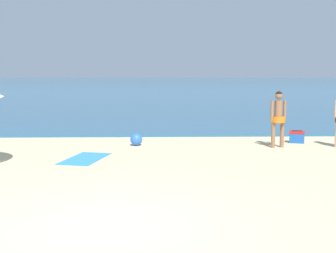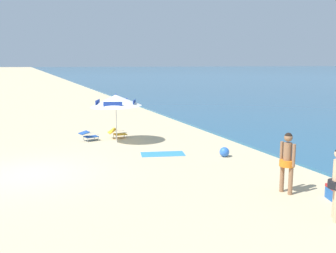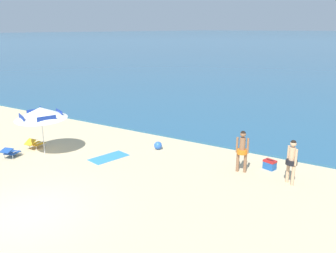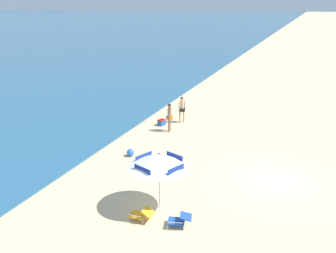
{
  "view_description": "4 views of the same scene",
  "coord_description": "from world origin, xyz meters",
  "px_view_note": "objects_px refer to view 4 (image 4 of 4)",
  "views": [
    {
      "loc": [
        0.82,
        -6.02,
        2.23
      ],
      "look_at": [
        1.15,
        5.74,
        0.82
      ],
      "focal_mm": 44.42,
      "sensor_mm": 36.0,
      "label": 1
    },
    {
      "loc": [
        13.4,
        -0.08,
        3.72
      ],
      "look_at": [
        0.56,
        4.81,
        1.45
      ],
      "focal_mm": 40.92,
      "sensor_mm": 36.0,
      "label": 2
    },
    {
      "loc": [
        9.26,
        -6.22,
        5.81
      ],
      "look_at": [
        0.93,
        7.11,
        1.36
      ],
      "focal_mm": 37.29,
      "sensor_mm": 36.0,
      "label": 3
    },
    {
      "loc": [
        -15.9,
        -0.97,
        7.65
      ],
      "look_at": [
        1.62,
        5.83,
        1.38
      ],
      "focal_mm": 39.43,
      "sensor_mm": 36.0,
      "label": 4
    }
  ],
  "objects_px": {
    "beach_umbrella_striped_main": "(159,161)",
    "person_standing_beside": "(169,115)",
    "lounge_chair_under_umbrella": "(141,214)",
    "lounge_chair_beside_umbrella": "(180,219)",
    "cooler_box": "(162,122)",
    "beach_ball": "(130,153)",
    "person_standing_near_shore": "(182,108)",
    "beach_towel": "(159,172)"
  },
  "relations": [
    {
      "from": "beach_umbrella_striped_main",
      "to": "person_standing_beside",
      "type": "height_order",
      "value": "beach_umbrella_striped_main"
    },
    {
      "from": "lounge_chair_under_umbrella",
      "to": "lounge_chair_beside_umbrella",
      "type": "bearing_deg",
      "value": -84.52
    },
    {
      "from": "cooler_box",
      "to": "beach_ball",
      "type": "bearing_deg",
      "value": -175.48
    },
    {
      "from": "person_standing_beside",
      "to": "beach_ball",
      "type": "xyz_separation_m",
      "value": [
        -4.5,
        0.49,
        -0.84
      ]
    },
    {
      "from": "lounge_chair_under_umbrella",
      "to": "lounge_chair_beside_umbrella",
      "type": "relative_size",
      "value": 0.96
    },
    {
      "from": "lounge_chair_under_umbrella",
      "to": "person_standing_near_shore",
      "type": "xyz_separation_m",
      "value": [
        11.83,
        2.52,
        0.76
      ]
    },
    {
      "from": "beach_umbrella_striped_main",
      "to": "person_standing_near_shore",
      "type": "distance_m",
      "value": 11.16
    },
    {
      "from": "person_standing_near_shore",
      "to": "person_standing_beside",
      "type": "relative_size",
      "value": 0.99
    },
    {
      "from": "lounge_chair_under_umbrella",
      "to": "beach_ball",
      "type": "distance_m",
      "value": 6.17
    },
    {
      "from": "person_standing_beside",
      "to": "beach_umbrella_striped_main",
      "type": "bearing_deg",
      "value": -161.45
    },
    {
      "from": "lounge_chair_under_umbrella",
      "to": "beach_towel",
      "type": "distance_m",
      "value": 4.13
    },
    {
      "from": "person_standing_beside",
      "to": "beach_towel",
      "type": "distance_m",
      "value": 6.13
    },
    {
      "from": "beach_umbrella_striped_main",
      "to": "lounge_chair_beside_umbrella",
      "type": "bearing_deg",
      "value": -128.56
    },
    {
      "from": "person_standing_near_shore",
      "to": "cooler_box",
      "type": "relative_size",
      "value": 3.08
    },
    {
      "from": "cooler_box",
      "to": "lounge_chair_under_umbrella",
      "type": "bearing_deg",
      "value": -161.65
    },
    {
      "from": "beach_umbrella_striped_main",
      "to": "lounge_chair_under_umbrella",
      "type": "height_order",
      "value": "beach_umbrella_striped_main"
    },
    {
      "from": "lounge_chair_beside_umbrella",
      "to": "beach_ball",
      "type": "distance_m",
      "value": 6.92
    },
    {
      "from": "beach_umbrella_striped_main",
      "to": "beach_towel",
      "type": "height_order",
      "value": "beach_umbrella_striped_main"
    },
    {
      "from": "beach_umbrella_striped_main",
      "to": "cooler_box",
      "type": "relative_size",
      "value": 4.57
    },
    {
      "from": "beach_umbrella_striped_main",
      "to": "person_standing_beside",
      "type": "distance_m",
      "value": 9.27
    },
    {
      "from": "person_standing_near_shore",
      "to": "person_standing_beside",
      "type": "xyz_separation_m",
      "value": [
        -2.02,
        0.13,
        0.01
      ]
    },
    {
      "from": "lounge_chair_beside_umbrella",
      "to": "beach_ball",
      "type": "bearing_deg",
      "value": 41.57
    },
    {
      "from": "beach_umbrella_striped_main",
      "to": "beach_ball",
      "type": "relative_size",
      "value": 6.68
    },
    {
      "from": "beach_ball",
      "to": "cooler_box",
      "type": "bearing_deg",
      "value": 4.52
    },
    {
      "from": "person_standing_beside",
      "to": "beach_towel",
      "type": "height_order",
      "value": "person_standing_beside"
    },
    {
      "from": "person_standing_beside",
      "to": "cooler_box",
      "type": "relative_size",
      "value": 3.1
    },
    {
      "from": "beach_ball",
      "to": "lounge_chair_under_umbrella",
      "type": "bearing_deg",
      "value": -149.46
    },
    {
      "from": "lounge_chair_under_umbrella",
      "to": "person_standing_beside",
      "type": "xyz_separation_m",
      "value": [
        9.81,
        2.65,
        0.76
      ]
    },
    {
      "from": "beach_towel",
      "to": "person_standing_near_shore",
      "type": "bearing_deg",
      "value": 11.28
    },
    {
      "from": "beach_ball",
      "to": "person_standing_beside",
      "type": "bearing_deg",
      "value": -6.18
    },
    {
      "from": "person_standing_near_shore",
      "to": "person_standing_beside",
      "type": "bearing_deg",
      "value": 176.43
    },
    {
      "from": "lounge_chair_beside_umbrella",
      "to": "person_standing_beside",
      "type": "xyz_separation_m",
      "value": [
        9.68,
        4.1,
        0.75
      ]
    },
    {
      "from": "person_standing_near_shore",
      "to": "beach_towel",
      "type": "height_order",
      "value": "person_standing_near_shore"
    },
    {
      "from": "lounge_chair_under_umbrella",
      "to": "beach_towel",
      "type": "xyz_separation_m",
      "value": [
        4.01,
        0.96,
        -0.26
      ]
    },
    {
      "from": "person_standing_near_shore",
      "to": "beach_ball",
      "type": "distance_m",
      "value": 6.6
    },
    {
      "from": "lounge_chair_under_umbrella",
      "to": "person_standing_beside",
      "type": "height_order",
      "value": "person_standing_beside"
    },
    {
      "from": "cooler_box",
      "to": "beach_ball",
      "type": "height_order",
      "value": "cooler_box"
    },
    {
      "from": "lounge_chair_under_umbrella",
      "to": "cooler_box",
      "type": "xyz_separation_m",
      "value": [
        10.75,
        3.57,
        -0.07
      ]
    },
    {
      "from": "lounge_chair_beside_umbrella",
      "to": "person_standing_beside",
      "type": "height_order",
      "value": "person_standing_beside"
    },
    {
      "from": "cooler_box",
      "to": "beach_towel",
      "type": "relative_size",
      "value": 0.32
    },
    {
      "from": "lounge_chair_under_umbrella",
      "to": "cooler_box",
      "type": "distance_m",
      "value": 11.32
    },
    {
      "from": "cooler_box",
      "to": "beach_umbrella_striped_main",
      "type": "bearing_deg",
      "value": -158.3
    }
  ]
}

